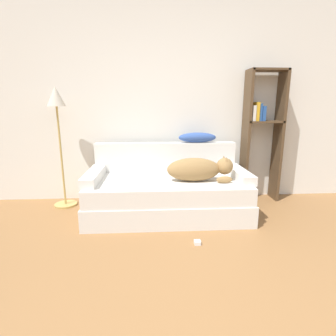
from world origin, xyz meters
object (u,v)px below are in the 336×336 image
object	(u,v)px
couch	(168,197)
throw_pillow	(197,137)
power_adapter	(197,242)
dog	(199,169)
bookshelf	(262,129)
floor_lamp	(58,116)
laptop	(146,181)

from	to	relation	value
couch	throw_pillow	size ratio (longest dim) A/B	3.76
power_adapter	couch	bearing A→B (deg)	107.63
dog	bookshelf	xyz separation A→B (m)	(0.91, 0.55, 0.40)
throw_pillow	floor_lamp	distance (m)	1.71
laptop	floor_lamp	bearing A→B (deg)	153.02
laptop	bookshelf	bearing A→B (deg)	17.87
couch	power_adapter	xyz separation A→B (m)	(0.23, -0.73, -0.19)
laptop	throw_pillow	size ratio (longest dim) A/B	0.77
bookshelf	power_adapter	xyz separation A→B (m)	(-1.02, -1.18, -0.94)
throw_pillow	power_adapter	size ratio (longest dim) A/B	8.19
laptop	throw_pillow	xyz separation A→B (m)	(0.65, 0.53, 0.42)
laptop	power_adapter	bearing A→B (deg)	-54.66
dog	power_adapter	distance (m)	0.84
couch	throw_pillow	world-z (taller)	throw_pillow
laptop	power_adapter	size ratio (longest dim) A/B	6.31
couch	laptop	world-z (taller)	laptop
bookshelf	couch	bearing A→B (deg)	-160.32
couch	floor_lamp	size ratio (longest dim) A/B	1.23
dog	floor_lamp	world-z (taller)	floor_lamp
throw_pillow	power_adapter	bearing A→B (deg)	-98.61
throw_pillow	floor_lamp	xyz separation A→B (m)	(-1.69, -0.06, 0.27)
throw_pillow	bookshelf	xyz separation A→B (m)	(0.85, 0.04, 0.10)
laptop	floor_lamp	world-z (taller)	floor_lamp
laptop	power_adapter	world-z (taller)	laptop
dog	throw_pillow	size ratio (longest dim) A/B	1.53
dog	couch	bearing A→B (deg)	163.81
power_adapter	dog	bearing A→B (deg)	79.97
laptop	throw_pillow	distance (m)	0.93
floor_lamp	couch	bearing A→B (deg)	-14.86
laptop	dog	bearing A→B (deg)	-0.77
dog	laptop	xyz separation A→B (m)	(-0.59, -0.02, -0.12)
dog	laptop	bearing A→B (deg)	-177.83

